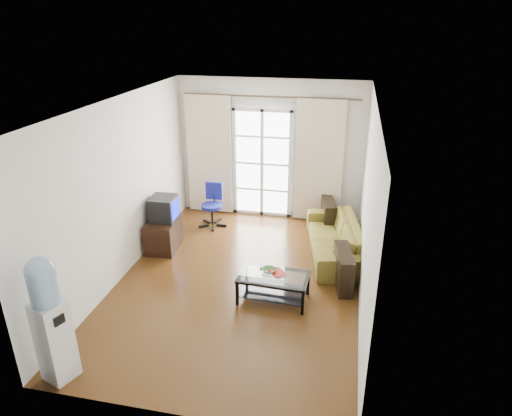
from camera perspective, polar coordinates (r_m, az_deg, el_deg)
The scene contains 20 objects.
floor at distance 7.09m, azimuth -2.12°, elevation -9.06°, with size 5.20×5.20×0.00m, color #523113.
ceiling at distance 6.10m, azimuth -2.50°, elevation 12.94°, with size 5.20×5.20×0.00m, color white.
wall_back at distance 8.88m, azimuth 1.81°, elevation 7.29°, with size 3.60×0.02×2.70m, color white.
wall_front at distance 4.30m, azimuth -10.93°, elevation -11.80°, with size 3.60×0.02×2.70m, color white.
wall_left at distance 7.11m, azimuth -16.53°, elevation 2.18°, with size 0.02×5.20×2.70m, color white.
wall_right at distance 6.31m, azimuth 13.77°, elevation -0.20°, with size 0.02×5.20×2.70m, color white.
french_door at distance 8.93m, azimuth 0.77°, elevation 5.55°, with size 1.16×0.06×2.15m.
curtain_rod at distance 8.56m, azimuth 1.77°, elevation 13.75°, with size 0.04×0.04×3.30m, color #4C3F2D.
curtain_left at distance 9.09m, azimuth -5.85°, elevation 6.57°, with size 0.90×0.07×2.35m, color beige.
curtain_right at distance 8.70m, azimuth 7.85°, elevation 5.71°, with size 0.90×0.07×2.35m, color beige.
radiator at distance 9.03m, azimuth 6.62°, elevation 0.54°, with size 0.64×0.12×0.64m, color gray.
sofa at distance 7.82m, azimuth 9.79°, elevation -3.71°, with size 1.12×2.09×0.58m, color brown.
coffee_table at distance 6.54m, azimuth 2.19°, elevation -9.48°, with size 1.00×0.60×0.40m.
bowl at distance 6.53m, azimuth 1.66°, elevation -7.77°, with size 0.24×0.24×0.05m, color #328C47.
book at distance 6.47m, azimuth 1.97°, elevation -8.26°, with size 0.29×0.30×0.02m, color #A41423.
remote at distance 6.61m, azimuth 1.08°, elevation -7.51°, with size 0.15×0.04×0.02m, color black.
tv_stand at distance 8.04m, azimuth -11.48°, elevation -3.24°, with size 0.48×0.73×0.53m, color black.
crt_tv at distance 7.88m, azimuth -11.61°, elevation -0.03°, with size 0.48×0.47×0.41m.
task_chair at distance 8.78m, azimuth -5.45°, elevation -0.68°, with size 0.56×0.56×0.83m.
water_cooler at distance 5.45m, azimuth -24.36°, elevation -12.35°, with size 0.40×0.40×1.53m.
Camera 1 is at (1.49, -5.81, 3.78)m, focal length 32.00 mm.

